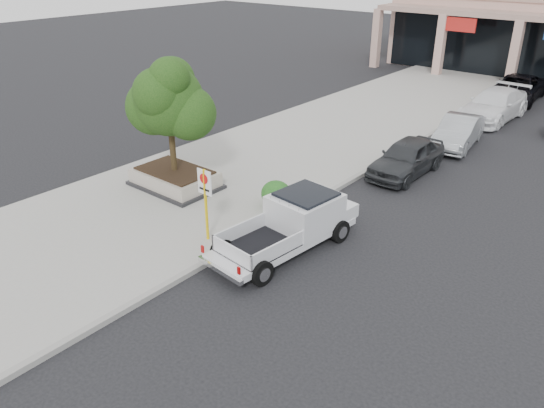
{
  "coord_description": "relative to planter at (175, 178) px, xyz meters",
  "views": [
    {
      "loc": [
        8.18,
        -9.45,
        8.25
      ],
      "look_at": [
        -0.92,
        1.5,
        1.33
      ],
      "focal_mm": 35.0,
      "sensor_mm": 36.0,
      "label": 1
    }
  ],
  "objects": [
    {
      "name": "planter_tree",
      "position": [
        0.13,
        0.15,
        2.94
      ],
      "size": [
        2.9,
        2.55,
        4.0
      ],
      "color": "black",
      "rests_on": "planter"
    },
    {
      "name": "sidewalk",
      "position": [
        0.73,
        3.76,
        -0.4
      ],
      "size": [
        8.0,
        52.0,
        0.15
      ],
      "primitive_type": "cube",
      "color": "gray",
      "rests_on": "ground"
    },
    {
      "name": "ground",
      "position": [
        6.23,
        -2.24,
        -0.48
      ],
      "size": [
        120.0,
        120.0,
        0.0
      ],
      "primitive_type": "plane",
      "color": "black",
      "rests_on": "ground"
    },
    {
      "name": "curb_car_a",
      "position": [
        5.92,
        6.93,
        0.24
      ],
      "size": [
        1.74,
        4.21,
        1.43
      ],
      "primitive_type": "imported",
      "rotation": [
        0.0,
        0.0,
        -0.01
      ],
      "color": "#2B2D30",
      "rests_on": "ground"
    },
    {
      "name": "curb",
      "position": [
        4.68,
        3.76,
        -0.4
      ],
      "size": [
        0.2,
        52.0,
        0.15
      ],
      "primitive_type": "cube",
      "color": "gray",
      "rests_on": "ground"
    },
    {
      "name": "curb_car_c",
      "position": [
        5.97,
        16.72,
        0.31
      ],
      "size": [
        2.43,
        5.47,
        1.56
      ],
      "primitive_type": "imported",
      "rotation": [
        0.0,
        0.0,
        -0.05
      ],
      "color": "white",
      "rests_on": "ground"
    },
    {
      "name": "pickup_truck",
      "position": [
        5.88,
        -0.87,
        0.33
      ],
      "size": [
        2.4,
        5.3,
        1.62
      ],
      "primitive_type": null,
      "rotation": [
        0.0,
        0.0,
        -0.1
      ],
      "color": "silver",
      "rests_on": "ground"
    },
    {
      "name": "hedge",
      "position": [
        3.99,
        1.09,
        0.14
      ],
      "size": [
        1.1,
        0.99,
        0.93
      ],
      "primitive_type": "ellipsoid",
      "color": "#154A19",
      "rests_on": "sidewalk"
    },
    {
      "name": "curb_car_b",
      "position": [
        6.19,
        11.48,
        0.21
      ],
      "size": [
        2.0,
        4.34,
        1.38
      ],
      "primitive_type": "imported",
      "rotation": [
        0.0,
        0.0,
        0.13
      ],
      "color": "#A1A5A9",
      "rests_on": "ground"
    },
    {
      "name": "planter",
      "position": [
        0.0,
        0.0,
        0.0
      ],
      "size": [
        3.2,
        2.2,
        0.68
      ],
      "color": "black",
      "rests_on": "sidewalk"
    },
    {
      "name": "curb_car_d",
      "position": [
        5.69,
        21.4,
        0.26
      ],
      "size": [
        2.8,
        5.44,
        1.47
      ],
      "primitive_type": "imported",
      "rotation": [
        0.0,
        0.0,
        0.07
      ],
      "color": "black",
      "rests_on": "ground"
    },
    {
      "name": "no_parking_sign",
      "position": [
        3.81,
        -2.02,
        1.16
      ],
      "size": [
        0.55,
        0.09,
        2.3
      ],
      "color": "yellow",
      "rests_on": "sidewalk"
    }
  ]
}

